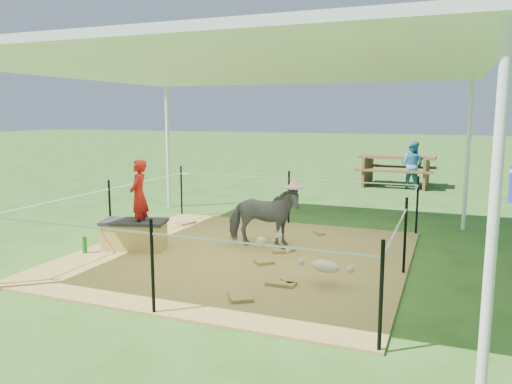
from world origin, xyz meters
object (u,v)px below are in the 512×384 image
(foal, at_px, (325,264))
(picnic_table_near, at_px, (396,171))
(woman, at_px, (139,189))
(straw_bale, at_px, (135,236))
(distant_person, at_px, (412,165))
(pony, at_px, (264,217))
(green_bottle, at_px, (85,245))

(foal, distance_m, picnic_table_near, 8.93)
(woman, bearing_deg, straw_bale, -105.63)
(distant_person, bearing_deg, straw_bale, 90.53)
(pony, height_order, foal, pony)
(straw_bale, relative_size, picnic_table_near, 0.42)
(woman, xyz_separation_m, picnic_table_near, (2.81, 8.39, -0.51))
(woman, relative_size, distant_person, 0.81)
(foal, distance_m, distant_person, 8.52)
(woman, distance_m, green_bottle, 1.12)
(green_bottle, height_order, picnic_table_near, picnic_table_near)
(green_bottle, xyz_separation_m, distant_person, (3.91, 8.42, 0.50))
(pony, relative_size, foal, 1.16)
(green_bottle, xyz_separation_m, pony, (2.29, 1.29, 0.34))
(pony, xyz_separation_m, picnic_table_near, (1.17, 7.56, -0.06))
(pony, xyz_separation_m, distant_person, (1.62, 7.13, 0.16))
(foal, relative_size, distant_person, 0.72)
(green_bottle, distance_m, picnic_table_near, 9.50)
(straw_bale, relative_size, foal, 0.93)
(straw_bale, height_order, foal, foal)
(pony, bearing_deg, green_bottle, 104.41)
(foal, bearing_deg, green_bottle, -166.01)
(woman, bearing_deg, pony, 101.48)
(picnic_table_near, distance_m, distant_person, 0.66)
(green_bottle, bearing_deg, picnic_table_near, 68.66)
(woman, height_order, pony, woman)
(woman, bearing_deg, picnic_table_near, 145.89)
(woman, relative_size, green_bottle, 4.32)
(green_bottle, height_order, distant_person, distant_person)
(green_bottle, relative_size, distant_person, 0.19)
(foal, bearing_deg, pony, 148.51)
(straw_bale, relative_size, woman, 0.83)
(straw_bale, height_order, green_bottle, straw_bale)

